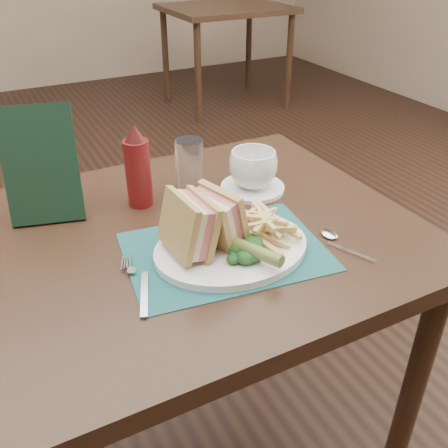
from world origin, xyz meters
The scene contains 18 objects.
floor centered at (0.00, 0.00, 0.00)m, with size 7.00×7.00×0.00m, color black.
wall_back centered at (0.00, 3.50, 0.00)m, with size 6.00×6.00×0.00m, color tan.
table_main centered at (0.00, -0.50, 0.38)m, with size 0.90×0.75×0.75m, color black, non-canonical shape.
table_bg_right centered at (1.54, 2.30, 0.38)m, with size 0.90×0.75×0.75m, color black, non-canonical shape.
placemat centered at (0.02, -0.60, 0.75)m, with size 0.37×0.27×0.00m, color #184D4C.
plate centered at (0.03, -0.61, 0.76)m, with size 0.30×0.24×0.01m, color white, non-canonical shape.
sandwich_half_a centered at (-0.07, -0.59, 0.82)m, with size 0.06×0.12×0.11m, color tan, non-canonical shape.
sandwich_half_b centered at (-0.01, -0.59, 0.82)m, with size 0.06×0.11×0.10m, color tan, non-canonical shape.
kale_garnish centered at (0.04, -0.66, 0.78)m, with size 0.11×0.08×0.03m, color #143916, non-canonical shape.
pickle_spear centered at (0.04, -0.67, 0.79)m, with size 0.02×0.02×0.12m, color #4E6225.
fries_pile centered at (0.10, -0.60, 0.79)m, with size 0.18×0.20×0.05m, color tan, non-canonical shape.
fork centered at (-0.16, -0.63, 0.76)m, with size 0.03×0.17×0.01m, color silver, non-canonical shape.
spoon centered at (0.23, -0.69, 0.76)m, with size 0.03×0.15×0.01m, color silver, non-canonical shape.
saucer centered at (0.20, -0.40, 0.76)m, with size 0.15×0.15×0.01m, color white.
coffee_cup centered at (0.20, -0.40, 0.80)m, with size 0.11×0.11×0.09m, color white.
drinking_glass centered at (0.06, -0.35, 0.81)m, with size 0.06×0.06×0.13m, color white.
ketchup_bottle centered at (-0.06, -0.35, 0.84)m, with size 0.06×0.06×0.19m, color #5D0F10, non-canonical shape.
check_presenter centered at (-0.25, -0.31, 0.87)m, with size 0.15×0.02×0.24m, color black.
Camera 1 is at (-0.35, -1.30, 1.29)m, focal length 40.00 mm.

